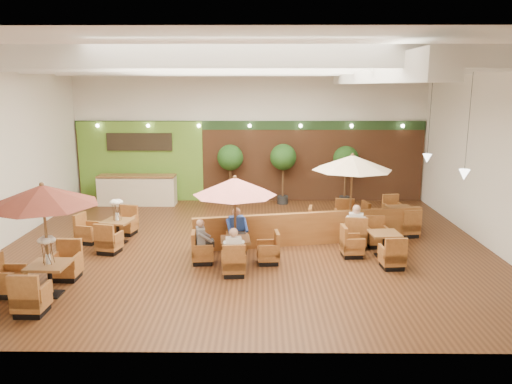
{
  "coord_description": "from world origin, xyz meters",
  "views": [
    {
      "loc": [
        0.44,
        -13.97,
        4.6
      ],
      "look_at": [
        0.3,
        0.5,
        1.5
      ],
      "focal_mm": 35.0,
      "sensor_mm": 36.0,
      "label": 1
    }
  ],
  "objects_px": {
    "diner_0": "(233,247)",
    "diner_3": "(356,223)",
    "diner_2": "(202,236)",
    "diner_4": "(356,222)",
    "booth_divider": "(311,228)",
    "table_3": "(110,229)",
    "topiary_1": "(283,159)",
    "table_5": "(392,218)",
    "topiary_0": "(230,160)",
    "table_2": "(350,177)",
    "topiary_2": "(346,161)",
    "service_counter": "(137,190)",
    "diner_1": "(237,226)",
    "table_0": "(42,216)",
    "table_1": "(235,203)",
    "table_4": "(375,245)"
  },
  "relations": [
    {
      "from": "service_counter",
      "to": "topiary_2",
      "type": "xyz_separation_m",
      "value": [
        8.16,
        0.2,
        1.13
      ]
    },
    {
      "from": "table_0",
      "to": "diner_1",
      "type": "bearing_deg",
      "value": 36.77
    },
    {
      "from": "table_0",
      "to": "diner_0",
      "type": "xyz_separation_m",
      "value": [
        4.08,
        1.22,
        -1.1
      ]
    },
    {
      "from": "booth_divider",
      "to": "topiary_1",
      "type": "xyz_separation_m",
      "value": [
        -0.62,
        5.14,
        1.29
      ]
    },
    {
      "from": "topiary_0",
      "to": "topiary_2",
      "type": "relative_size",
      "value": 1.02
    },
    {
      "from": "diner_2",
      "to": "diner_3",
      "type": "bearing_deg",
      "value": 95.6
    },
    {
      "from": "diner_1",
      "to": "diner_4",
      "type": "relative_size",
      "value": 1.01
    },
    {
      "from": "table_5",
      "to": "diner_1",
      "type": "relative_size",
      "value": 2.99
    },
    {
      "from": "table_3",
      "to": "topiary_0",
      "type": "xyz_separation_m",
      "value": [
        3.27,
        5.11,
        1.31
      ]
    },
    {
      "from": "topiary_1",
      "to": "diner_0",
      "type": "height_order",
      "value": "topiary_1"
    },
    {
      "from": "topiary_0",
      "to": "diner_2",
      "type": "distance_m",
      "value": 6.88
    },
    {
      "from": "table_4",
      "to": "diner_1",
      "type": "xyz_separation_m",
      "value": [
        -3.78,
        0.31,
        0.44
      ]
    },
    {
      "from": "booth_divider",
      "to": "diner_3",
      "type": "bearing_deg",
      "value": -25.5
    },
    {
      "from": "diner_1",
      "to": "diner_4",
      "type": "height_order",
      "value": "diner_1"
    },
    {
      "from": "booth_divider",
      "to": "table_3",
      "type": "relative_size",
      "value": 2.8
    },
    {
      "from": "table_2",
      "to": "diner_2",
      "type": "height_order",
      "value": "table_2"
    },
    {
      "from": "table_0",
      "to": "service_counter",
      "type": "bearing_deg",
      "value": 91.63
    },
    {
      "from": "topiary_2",
      "to": "table_1",
      "type": "bearing_deg",
      "value": -120.32
    },
    {
      "from": "diner_0",
      "to": "diner_3",
      "type": "xyz_separation_m",
      "value": [
        3.4,
        2.22,
        -0.01
      ]
    },
    {
      "from": "booth_divider",
      "to": "topiary_2",
      "type": "bearing_deg",
      "value": 58.48
    },
    {
      "from": "booth_divider",
      "to": "table_0",
      "type": "relative_size",
      "value": 2.7
    },
    {
      "from": "diner_3",
      "to": "booth_divider",
      "type": "bearing_deg",
      "value": 176.48
    },
    {
      "from": "diner_2",
      "to": "diner_3",
      "type": "distance_m",
      "value": 4.48
    },
    {
      "from": "service_counter",
      "to": "diner_4",
      "type": "relative_size",
      "value": 3.66
    },
    {
      "from": "booth_divider",
      "to": "table_2",
      "type": "height_order",
      "value": "table_2"
    },
    {
      "from": "service_counter",
      "to": "topiary_1",
      "type": "xyz_separation_m",
      "value": [
        5.71,
        0.2,
        1.19
      ]
    },
    {
      "from": "diner_3",
      "to": "table_2",
      "type": "bearing_deg",
      "value": 103.78
    },
    {
      "from": "table_4",
      "to": "topiary_1",
      "type": "bearing_deg",
      "value": 105.22
    },
    {
      "from": "table_3",
      "to": "table_2",
      "type": "bearing_deg",
      "value": 17.64
    },
    {
      "from": "table_4",
      "to": "table_5",
      "type": "xyz_separation_m",
      "value": [
        1.19,
        2.8,
        0.01
      ]
    },
    {
      "from": "service_counter",
      "to": "diner_2",
      "type": "xyz_separation_m",
      "value": [
        3.32,
        -6.6,
        0.15
      ]
    },
    {
      "from": "table_0",
      "to": "table_4",
      "type": "relative_size",
      "value": 1.09
    },
    {
      "from": "table_1",
      "to": "topiary_0",
      "type": "height_order",
      "value": "table_1"
    },
    {
      "from": "table_4",
      "to": "topiary_0",
      "type": "relative_size",
      "value": 1.0
    },
    {
      "from": "table_2",
      "to": "diner_3",
      "type": "relative_size",
      "value": 3.47
    },
    {
      "from": "table_4",
      "to": "topiary_1",
      "type": "relative_size",
      "value": 0.99
    },
    {
      "from": "table_5",
      "to": "diner_0",
      "type": "distance_m",
      "value": 6.53
    },
    {
      "from": "topiary_0",
      "to": "topiary_1",
      "type": "xyz_separation_m",
      "value": [
        2.07,
        -0.0,
        0.02
      ]
    },
    {
      "from": "booth_divider",
      "to": "diner_2",
      "type": "relative_size",
      "value": 9.39
    },
    {
      "from": "table_3",
      "to": "diner_0",
      "type": "distance_m",
      "value": 4.58
    },
    {
      "from": "topiary_0",
      "to": "diner_2",
      "type": "bearing_deg",
      "value": -92.76
    },
    {
      "from": "topiary_2",
      "to": "service_counter",
      "type": "bearing_deg",
      "value": -178.6
    },
    {
      "from": "table_1",
      "to": "diner_1",
      "type": "relative_size",
      "value": 2.85
    },
    {
      "from": "service_counter",
      "to": "table_0",
      "type": "height_order",
      "value": "table_0"
    },
    {
      "from": "topiary_1",
      "to": "table_5",
      "type": "bearing_deg",
      "value": -45.06
    },
    {
      "from": "diner_4",
      "to": "diner_0",
      "type": "bearing_deg",
      "value": -134.94
    },
    {
      "from": "table_2",
      "to": "topiary_2",
      "type": "relative_size",
      "value": 1.14
    },
    {
      "from": "table_5",
      "to": "diner_0",
      "type": "relative_size",
      "value": 3.21
    },
    {
      "from": "booth_divider",
      "to": "diner_1",
      "type": "height_order",
      "value": "diner_1"
    },
    {
      "from": "table_1",
      "to": "diner_2",
      "type": "relative_size",
      "value": 3.17
    }
  ]
}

